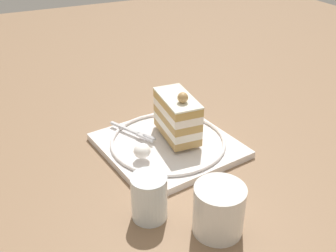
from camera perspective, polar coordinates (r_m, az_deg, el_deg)
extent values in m
plane|color=#866649|center=(0.78, -1.97, -2.95)|extent=(2.40, 2.40, 0.00)
cube|color=white|center=(0.77, 0.00, -2.84)|extent=(0.27, 0.27, 0.01)
torus|color=white|center=(0.76, 0.00, -2.18)|extent=(0.25, 0.25, 0.01)
cube|color=tan|center=(0.77, 1.31, -0.72)|extent=(0.06, 0.12, 0.02)
cube|color=white|center=(0.76, 1.32, 0.29)|extent=(0.06, 0.12, 0.02)
cube|color=tan|center=(0.75, 1.34, 1.33)|extent=(0.06, 0.12, 0.02)
cube|color=white|center=(0.75, 1.35, 2.39)|extent=(0.06, 0.12, 0.02)
cube|color=tan|center=(0.74, 1.36, 3.47)|extent=(0.06, 0.12, 0.02)
cube|color=white|center=(0.73, 1.37, 4.12)|extent=(0.06, 0.12, 0.00)
sphere|color=tan|center=(0.71, 2.16, 4.13)|extent=(0.02, 0.02, 0.02)
ellipsoid|color=white|center=(0.70, -3.77, -3.63)|extent=(0.03, 0.03, 0.03)
cube|color=silver|center=(0.79, -6.30, -0.31)|extent=(0.04, 0.07, 0.00)
cube|color=silver|center=(0.77, -3.95, -1.30)|extent=(0.02, 0.02, 0.00)
cube|color=silver|center=(0.75, -2.99, -1.97)|extent=(0.01, 0.02, 0.00)
cube|color=silver|center=(0.76, -2.82, -1.86)|extent=(0.01, 0.02, 0.00)
cube|color=silver|center=(0.76, -2.66, -1.75)|extent=(0.01, 0.02, 0.00)
cube|color=silver|center=(0.76, -2.50, -1.65)|extent=(0.01, 0.02, 0.00)
cylinder|color=white|center=(0.58, 7.36, -11.91)|extent=(0.07, 0.07, 0.08)
cylinder|color=black|center=(0.58, 7.31, -12.52)|extent=(0.07, 0.07, 0.05)
cylinder|color=silver|center=(0.60, -2.74, -10.28)|extent=(0.05, 0.05, 0.07)
cylinder|color=#B7232D|center=(0.60, -2.72, -10.77)|extent=(0.05, 0.05, 0.05)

